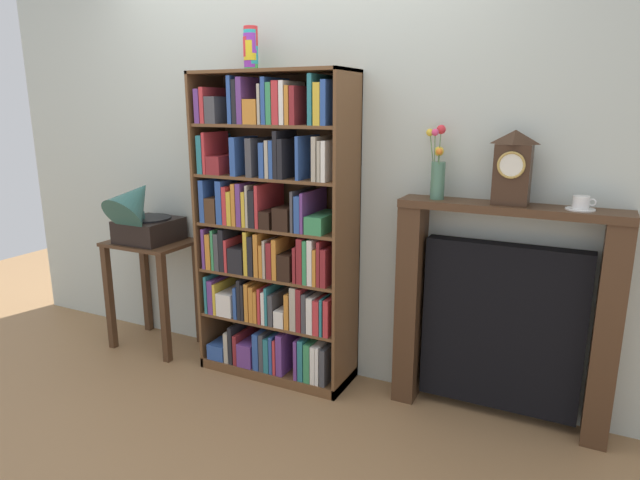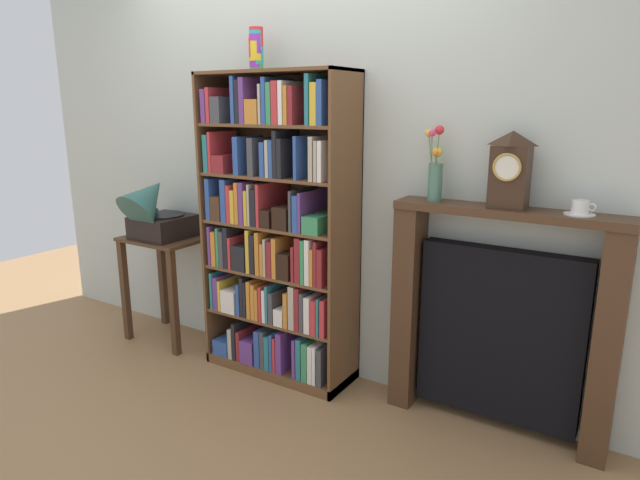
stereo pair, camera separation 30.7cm
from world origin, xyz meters
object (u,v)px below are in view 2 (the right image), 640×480
at_px(gramophone, 155,211).
at_px(fireplace_mantel, 499,324).
at_px(side_table_left, 166,266).
at_px(teacup_with_saucer, 580,209).
at_px(mantel_clock, 510,170).
at_px(flower_vase, 435,171).
at_px(cup_stack, 256,49).
at_px(bookshelf, 277,241).

bearing_deg(gramophone, fireplace_mantel, 4.60).
relative_size(side_table_left, teacup_with_saucer, 5.63).
bearing_deg(mantel_clock, flower_vase, 178.48).
bearing_deg(cup_stack, teacup_with_saucer, 1.19).
xyz_separation_m(bookshelf, cup_stack, (-0.15, 0.05, 1.09)).
bearing_deg(fireplace_mantel, gramophone, -175.40).
bearing_deg(bookshelf, gramophone, -175.24).
relative_size(side_table_left, flower_vase, 1.99).
bearing_deg(fireplace_mantel, bookshelf, -175.53).
relative_size(gramophone, teacup_with_saucer, 3.71).
xyz_separation_m(cup_stack, gramophone, (-0.79, -0.13, -0.99)).
bearing_deg(teacup_with_saucer, flower_vase, 179.39).
height_order(cup_stack, mantel_clock, cup_stack).
distance_m(flower_vase, teacup_with_saucer, 0.68).
height_order(bookshelf, fireplace_mantel, bookshelf).
height_order(cup_stack, gramophone, cup_stack).
distance_m(fireplace_mantel, mantel_clock, 0.76).
bearing_deg(teacup_with_saucer, side_table_left, -177.70).
distance_m(side_table_left, teacup_with_saucer, 2.62).
relative_size(bookshelf, fireplace_mantel, 1.57).
bearing_deg(gramophone, flower_vase, 5.20).
relative_size(flower_vase, teacup_with_saucer, 2.83).
distance_m(side_table_left, mantel_clock, 2.37).
height_order(gramophone, fireplace_mantel, gramophone).
bearing_deg(mantel_clock, teacup_with_saucer, 0.45).
xyz_separation_m(bookshelf, mantel_clock, (1.28, 0.08, 0.49)).
xyz_separation_m(side_table_left, flower_vase, (1.87, 0.11, 0.76)).
distance_m(mantel_clock, teacup_with_saucer, 0.35).
relative_size(mantel_clock, teacup_with_saucer, 2.71).
xyz_separation_m(mantel_clock, flower_vase, (-0.36, 0.01, -0.03)).
height_order(cup_stack, flower_vase, cup_stack).
relative_size(bookshelf, teacup_with_saucer, 13.71).
distance_m(side_table_left, fireplace_mantel, 2.24).
bearing_deg(side_table_left, cup_stack, 4.73).
xyz_separation_m(flower_vase, teacup_with_saucer, (0.67, -0.01, -0.12)).
xyz_separation_m(bookshelf, flower_vase, (0.92, 0.09, 0.46)).
xyz_separation_m(gramophone, mantel_clock, (2.23, 0.16, 0.39)).
xyz_separation_m(side_table_left, mantel_clock, (2.23, 0.10, 0.79)).
bearing_deg(fireplace_mantel, mantel_clock, -103.48).
relative_size(side_table_left, gramophone, 1.52).
bearing_deg(bookshelf, teacup_with_saucer, 3.02).
distance_m(bookshelf, cup_stack, 1.10).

